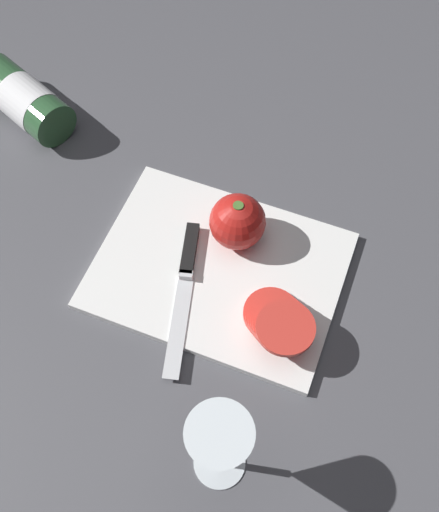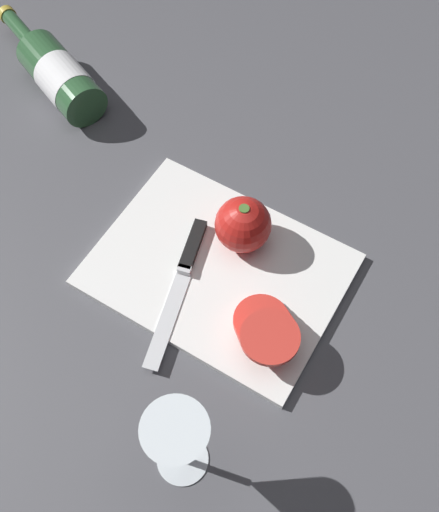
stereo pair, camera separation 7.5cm
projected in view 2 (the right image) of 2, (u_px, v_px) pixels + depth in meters
The scene contains 7 objects.
ground_plane at pixel (190, 257), 0.95m from camera, with size 3.00×3.00×0.00m, color #4C4C51.
cutting_board at pixel (220, 267), 0.93m from camera, with size 0.37×0.28×0.01m.
wine_bottle at pixel (58, 75), 1.09m from camera, with size 0.31×0.17×0.08m.
wine_glass at pixel (177, 439), 0.69m from camera, with size 0.08×0.08×0.17m.
whole_tomato at pixel (243, 225), 0.91m from camera, with size 0.09×0.09×0.09m.
knife at pixel (187, 263), 0.92m from camera, with size 0.09×0.25×0.01m.
tomato_slice_stack_near at pixel (266, 329), 0.85m from camera, with size 0.11×0.12×0.05m.
Camera 2 is at (0.28, -0.38, 0.83)m, focal length 42.00 mm.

